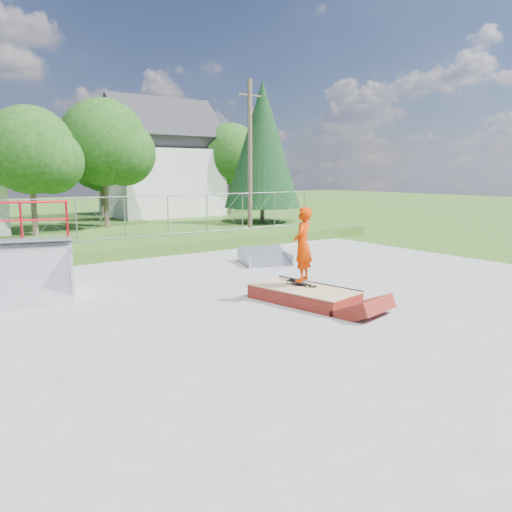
# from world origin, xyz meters

# --- Properties ---
(ground) EXTENTS (120.00, 120.00, 0.00)m
(ground) POSITION_xyz_m (0.00, 0.00, 0.00)
(ground) COLOR #2C5B1A
(ground) RESTS_ON ground
(concrete_pad) EXTENTS (20.00, 16.00, 0.04)m
(concrete_pad) POSITION_xyz_m (0.00, 0.00, 0.02)
(concrete_pad) COLOR gray
(concrete_pad) RESTS_ON ground
(grass_berm) EXTENTS (24.00, 3.00, 0.50)m
(grass_berm) POSITION_xyz_m (0.00, 9.50, 0.25)
(grass_berm) COLOR #2C5B1A
(grass_berm) RESTS_ON ground
(grind_box) EXTENTS (1.83, 2.93, 0.40)m
(grind_box) POSITION_xyz_m (0.44, -0.48, 0.20)
(grind_box) COLOR maroon
(grind_box) RESTS_ON concrete_pad
(quarter_pipe) EXTENTS (3.00, 2.74, 2.51)m
(quarter_pipe) POSITION_xyz_m (-5.35, 3.82, 1.26)
(quarter_pipe) COLOR #AAACB2
(quarter_pipe) RESTS_ON concrete_pad
(flat_bank_ramp) EXTENTS (2.15, 2.22, 0.51)m
(flat_bank_ramp) POSITION_xyz_m (2.93, 4.50, 0.25)
(flat_bank_ramp) COLOR #AAACB2
(flat_bank_ramp) RESTS_ON concrete_pad
(skateboard) EXTENTS (0.52, 0.82, 0.13)m
(skateboard) POSITION_xyz_m (0.57, -0.26, 0.45)
(skateboard) COLOR black
(skateboard) RESTS_ON grind_box
(skater) EXTENTS (0.83, 0.75, 1.90)m
(skater) POSITION_xyz_m (0.57, -0.26, 1.40)
(skater) COLOR red
(skater) RESTS_ON grind_box
(chain_link_fence) EXTENTS (20.00, 0.06, 1.80)m
(chain_link_fence) POSITION_xyz_m (0.00, 10.50, 1.40)
(chain_link_fence) COLOR gray
(chain_link_fence) RESTS_ON grass_berm
(gable_house) EXTENTS (8.40, 6.08, 8.94)m
(gable_house) POSITION_xyz_m (9.00, 26.00, 3.84)
(gable_house) COLOR white
(gable_house) RESTS_ON ground
(utility_pole) EXTENTS (0.24, 0.24, 8.00)m
(utility_pole) POSITION_xyz_m (7.50, 12.00, 4.00)
(utility_pole) COLOR brown
(utility_pole) RESTS_ON ground
(tree_left_near) EXTENTS (4.76, 4.48, 6.65)m
(tree_left_near) POSITION_xyz_m (-1.75, 17.83, 4.24)
(tree_left_near) COLOR brown
(tree_left_near) RESTS_ON ground
(tree_center) EXTENTS (5.44, 5.12, 7.60)m
(tree_center) POSITION_xyz_m (2.78, 19.81, 4.85)
(tree_center) COLOR brown
(tree_center) RESTS_ON ground
(tree_right_far) EXTENTS (5.10, 4.80, 7.12)m
(tree_right_far) POSITION_xyz_m (14.27, 23.82, 4.54)
(tree_right_far) COLOR brown
(tree_right_far) RESTS_ON ground
(tree_back_mid) EXTENTS (4.08, 3.84, 5.70)m
(tree_back_mid) POSITION_xyz_m (5.21, 27.86, 3.63)
(tree_back_mid) COLOR brown
(tree_back_mid) RESTS_ON ground
(conifer_tree) EXTENTS (5.04, 5.04, 9.10)m
(conifer_tree) POSITION_xyz_m (12.00, 17.00, 5.05)
(conifer_tree) COLOR brown
(conifer_tree) RESTS_ON ground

